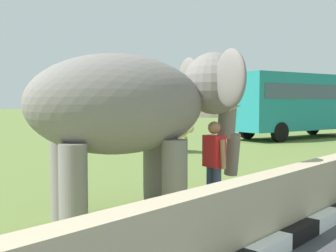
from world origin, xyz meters
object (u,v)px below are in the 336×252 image
at_px(elephant, 138,107).
at_px(bus_teal, 298,101).
at_px(person_handler, 214,161).
at_px(cow_near, 176,131).

relative_size(elephant, bus_teal, 0.45).
height_order(elephant, person_handler, elephant).
bearing_deg(bus_teal, cow_near, 176.49).
bearing_deg(elephant, cow_near, 37.15).
bearing_deg(cow_near, elephant, -142.85).
relative_size(elephant, cow_near, 2.09).
distance_m(bus_teal, cow_near, 9.71).
bearing_deg(bus_teal, person_handler, -160.03).
bearing_deg(person_handler, elephant, 148.26).
height_order(elephant, bus_teal, bus_teal).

